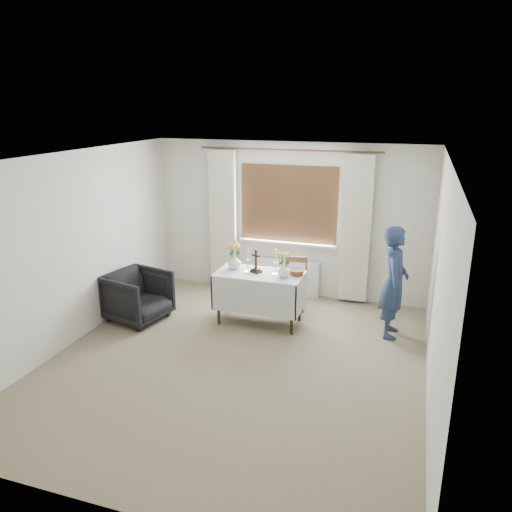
{
  "coord_description": "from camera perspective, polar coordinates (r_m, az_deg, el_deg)",
  "views": [
    {
      "loc": [
        1.96,
        -5.16,
        3.08
      ],
      "look_at": [
        -0.06,
        1.0,
        1.08
      ],
      "focal_mm": 35.0,
      "sensor_mm": 36.0,
      "label": 1
    }
  ],
  "objects": [
    {
      "name": "wooden_chair",
      "position": [
        7.73,
        4.41,
        -3.17
      ],
      "size": [
        0.4,
        0.4,
        0.8
      ],
      "primitive_type": null,
      "rotation": [
        0.0,
        0.0,
        0.09
      ],
      "color": "#572D1D",
      "rests_on": "ground"
    },
    {
      "name": "armchair",
      "position": [
        7.51,
        -13.34,
        -4.5
      ],
      "size": [
        0.95,
        0.94,
        0.73
      ],
      "primitive_type": "imported",
      "rotation": [
        0.0,
        0.0,
        1.35
      ],
      "color": "black",
      "rests_on": "ground"
    },
    {
      "name": "candlestick_right",
      "position": [
        6.96,
        2.25,
        -0.7
      ],
      "size": [
        0.14,
        0.14,
        0.37
      ],
      "primitive_type": null,
      "rotation": [
        0.0,
        0.0,
        0.43
      ],
      "color": "silver",
      "rests_on": "altar_table"
    },
    {
      "name": "wicker_basket",
      "position": [
        7.01,
        4.65,
        -1.87
      ],
      "size": [
        0.23,
        0.23,
        0.07
      ],
      "primitive_type": "cylinder",
      "rotation": [
        0.0,
        0.0,
        -0.2
      ],
      "color": "brown",
      "rests_on": "altar_table"
    },
    {
      "name": "radiator",
      "position": [
        8.31,
        3.47,
        -2.4
      ],
      "size": [
        1.1,
        0.1,
        0.6
      ],
      "primitive_type": "cube",
      "color": "silver",
      "rests_on": "ground"
    },
    {
      "name": "person",
      "position": [
        6.94,
        15.49,
        -2.9
      ],
      "size": [
        0.39,
        0.57,
        1.54
      ],
      "primitive_type": "imported",
      "rotation": [
        0.0,
        0.0,
        1.6
      ],
      "color": "navy",
      "rests_on": "ground"
    },
    {
      "name": "candlestick_left",
      "position": [
        7.05,
        -0.91,
        -0.37
      ],
      "size": [
        0.13,
        0.13,
        0.39
      ],
      "primitive_type": null,
      "rotation": [
        0.0,
        0.0,
        -0.21
      ],
      "color": "silver",
      "rests_on": "altar_table"
    },
    {
      "name": "flower_vase_left",
      "position": [
        7.23,
        -2.49,
        -0.67
      ],
      "size": [
        0.23,
        0.23,
        0.21
      ],
      "primitive_type": "imported",
      "rotation": [
        0.0,
        0.0,
        0.19
      ],
      "color": "white",
      "rests_on": "altar_table"
    },
    {
      "name": "flower_vase_right",
      "position": [
        6.89,
        3.19,
        -1.67
      ],
      "size": [
        0.19,
        0.19,
        0.19
      ],
      "primitive_type": "imported",
      "rotation": [
        0.0,
        0.0,
        0.04
      ],
      "color": "white",
      "rests_on": "altar_table"
    },
    {
      "name": "altar_table",
      "position": [
        7.2,
        0.41,
        -4.84
      ],
      "size": [
        1.24,
        0.64,
        0.76
      ],
      "primitive_type": "cube",
      "color": "silver",
      "rests_on": "ground"
    },
    {
      "name": "wooden_cross",
      "position": [
        7.05,
        -0.01,
        -0.57
      ],
      "size": [
        0.19,
        0.17,
        0.34
      ],
      "primitive_type": null,
      "rotation": [
        0.0,
        0.0,
        -0.43
      ],
      "color": "black",
      "rests_on": "altar_table"
    },
    {
      "name": "ground",
      "position": [
        6.32,
        -2.34,
        -11.99
      ],
      "size": [
        5.0,
        5.0,
        0.0
      ],
      "primitive_type": "plane",
      "color": "gray",
      "rests_on": "ground"
    }
  ]
}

